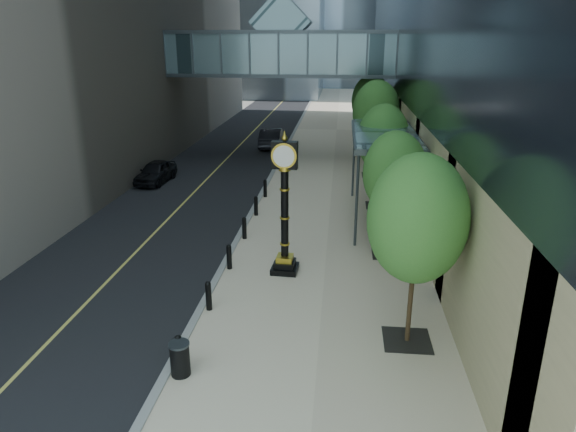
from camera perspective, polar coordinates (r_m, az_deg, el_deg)
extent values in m
plane|color=gray|center=(13.60, -1.59, -19.83)|extent=(320.00, 320.00, 0.00)
cube|color=black|center=(51.88, -3.58, 9.66)|extent=(8.00, 180.00, 0.02)
cube|color=beige|center=(51.19, 5.42, 9.51)|extent=(8.00, 180.00, 0.06)
cube|color=gray|center=(51.38, 0.89, 9.63)|extent=(0.25, 180.00, 0.07)
cube|color=#44646D|center=(38.74, -0.70, 17.61)|extent=(17.00, 4.00, 3.00)
cube|color=#383F44|center=(38.81, -0.69, 15.47)|extent=(17.00, 4.20, 0.25)
cube|color=#383F44|center=(38.73, -0.71, 19.76)|extent=(17.00, 4.20, 0.25)
cube|color=#44646D|center=(38.74, -0.71, 20.72)|extent=(4.24, 3.00, 4.24)
cube|color=#383F44|center=(24.94, 10.69, 8.79)|extent=(3.00, 8.00, 0.25)
cube|color=#44646D|center=(24.91, 10.71, 9.13)|extent=(2.80, 7.80, 0.06)
cylinder|color=#383F44|center=(21.76, 7.65, 1.74)|extent=(0.12, 0.12, 4.20)
cylinder|color=#383F44|center=(28.91, 7.31, 6.11)|extent=(0.12, 0.12, 4.20)
cylinder|color=black|center=(14.61, -12.00, -14.73)|extent=(0.20, 0.20, 0.90)
cylinder|color=black|center=(17.24, -8.81, -8.90)|extent=(0.20, 0.20, 0.90)
cylinder|color=black|center=(20.03, -6.55, -4.65)|extent=(0.20, 0.20, 0.90)
cylinder|color=black|center=(22.93, -4.87, -1.44)|extent=(0.20, 0.20, 0.90)
cylinder|color=black|center=(25.90, -3.58, 1.04)|extent=(0.20, 0.20, 0.90)
cylinder|color=black|center=(28.92, -2.55, 3.00)|extent=(0.20, 0.20, 0.90)
cube|color=black|center=(16.07, 13.07, -13.28)|extent=(1.40, 1.40, 0.02)
cylinder|color=#402E1B|center=(15.33, 13.49, -8.54)|extent=(0.14, 0.14, 3.01)
ellipsoid|color=#2D6A27|center=(14.42, 14.19, -0.32)|extent=(2.76, 2.76, 3.68)
cube|color=black|center=(21.81, 11.15, -4.12)|extent=(1.40, 1.40, 0.02)
cylinder|color=#402E1B|center=(21.31, 11.38, -0.77)|extent=(0.14, 0.14, 2.73)
ellipsoid|color=#2D6A27|center=(20.70, 11.76, 4.73)|extent=(2.50, 2.50, 3.34)
cube|color=black|center=(27.88, 10.07, 1.15)|extent=(1.40, 1.40, 0.02)
cylinder|color=#402E1B|center=(27.48, 10.25, 3.97)|extent=(0.14, 0.14, 2.87)
ellipsoid|color=#2D6A27|center=(27.00, 10.52, 8.51)|extent=(2.63, 2.63, 3.50)
cube|color=black|center=(34.11, 9.39, 4.51)|extent=(1.40, 1.40, 0.02)
cylinder|color=#402E1B|center=(33.75, 9.53, 7.15)|extent=(0.14, 0.14, 3.23)
ellipsoid|color=#2D6A27|center=(33.33, 9.77, 11.34)|extent=(2.96, 2.96, 3.95)
cube|color=black|center=(40.43, 8.91, 6.83)|extent=(1.40, 1.40, 0.02)
cylinder|color=#402E1B|center=(40.13, 9.03, 9.03)|extent=(0.14, 0.14, 3.17)
ellipsoid|color=#2D6A27|center=(39.78, 9.21, 12.50)|extent=(2.91, 2.91, 3.88)
cube|color=black|center=(19.81, -0.35, -5.87)|extent=(1.04, 1.04, 0.22)
cube|color=black|center=(19.72, -0.35, -5.29)|extent=(0.81, 0.81, 0.22)
cube|color=gold|center=(19.63, -0.35, -4.71)|extent=(0.64, 0.64, 0.22)
cylinder|color=black|center=(18.97, -0.37, 0.30)|extent=(0.29, 0.29, 3.40)
cube|color=black|center=(18.38, -0.38, 6.78)|extent=(0.95, 0.38, 0.99)
cylinder|color=white|center=(18.57, -0.31, 6.91)|extent=(0.77, 0.09, 0.77)
cylinder|color=white|center=(18.19, -0.45, 6.65)|extent=(0.77, 0.09, 0.77)
sphere|color=gold|center=(18.26, -0.38, 8.63)|extent=(0.22, 0.22, 0.22)
cylinder|color=black|center=(14.37, -11.91, -15.37)|extent=(0.64, 0.64, 0.90)
imported|color=#BCB8AC|center=(24.78, 12.71, 0.80)|extent=(0.74, 0.59, 1.77)
imported|color=black|center=(33.02, -14.49, 4.77)|extent=(1.85, 4.01, 1.33)
imported|color=black|center=(42.63, -1.81, 8.71)|extent=(1.80, 4.87, 1.59)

